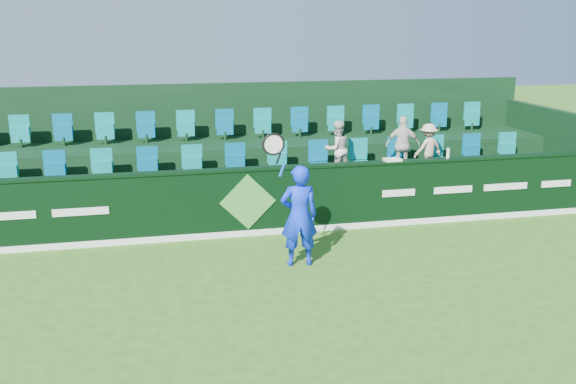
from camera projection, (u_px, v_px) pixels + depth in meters
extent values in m
plane|color=#306217|center=(292.00, 325.00, 8.89)|extent=(60.00, 60.00, 0.00)
cube|color=black|center=(247.00, 203.00, 12.50)|extent=(16.00, 0.20, 1.30)
cube|color=black|center=(246.00, 169.00, 12.33)|extent=(16.00, 0.24, 0.05)
cube|color=white|center=(248.00, 233.00, 12.55)|extent=(16.00, 0.02, 0.12)
cube|color=#439436|center=(248.00, 202.00, 12.38)|extent=(1.10, 0.02, 1.10)
cube|color=white|center=(11.00, 216.00, 11.49)|extent=(0.85, 0.01, 0.14)
cube|color=white|center=(81.00, 212.00, 11.74)|extent=(1.00, 0.01, 0.14)
cube|color=white|center=(399.00, 193.00, 13.02)|extent=(0.70, 0.01, 0.14)
cube|color=white|center=(453.00, 190.00, 13.27)|extent=(0.85, 0.01, 0.14)
cube|color=white|center=(506.00, 187.00, 13.52)|extent=(1.00, 0.01, 0.14)
cube|color=white|center=(556.00, 184.00, 13.77)|extent=(0.70, 0.01, 0.14)
cube|color=black|center=(239.00, 200.00, 13.60)|extent=(16.00, 2.00, 0.80)
cube|color=black|center=(228.00, 169.00, 15.33)|extent=(16.00, 1.80, 1.30)
cube|color=black|center=(222.00, 135.00, 16.11)|extent=(16.00, 0.20, 2.60)
cube|color=black|center=(549.00, 149.00, 15.93)|extent=(0.20, 4.00, 2.00)
cube|color=#0B807F|center=(236.00, 164.00, 13.80)|extent=(13.50, 0.50, 0.60)
cube|color=#0B807F|center=(225.00, 128.00, 15.37)|extent=(13.50, 0.50, 0.60)
imported|color=#0E2CF1|center=(299.00, 216.00, 10.89)|extent=(0.67, 0.46, 1.76)
cylinder|color=#143FBF|center=(282.00, 170.00, 10.51)|extent=(0.12, 0.04, 0.22)
cylinder|color=black|center=(278.00, 158.00, 10.45)|extent=(0.10, 0.03, 0.20)
torus|color=black|center=(274.00, 144.00, 10.37)|extent=(0.48, 0.04, 0.48)
cylinder|color=silver|center=(274.00, 144.00, 10.37)|extent=(0.40, 0.01, 0.40)
imported|color=beige|center=(337.00, 149.00, 13.81)|extent=(0.69, 0.59, 1.23)
imported|color=silver|center=(403.00, 145.00, 14.11)|extent=(0.81, 0.52, 1.28)
imported|color=#C9B08E|center=(428.00, 148.00, 14.26)|extent=(0.78, 0.57, 1.09)
cube|color=white|center=(392.00, 160.00, 12.93)|extent=(0.34, 0.22, 0.05)
cylinder|color=white|center=(448.00, 153.00, 13.16)|extent=(0.07, 0.07, 0.21)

